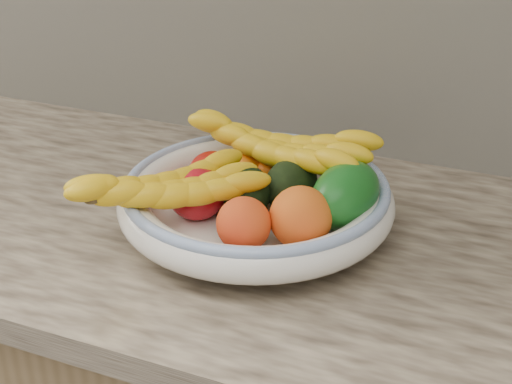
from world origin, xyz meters
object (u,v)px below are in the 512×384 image
object	(u,v)px
banana_bunch_back	(276,152)
banana_bunch_front	(167,193)
fruit_bowl	(256,199)
green_mango	(345,195)

from	to	relation	value
banana_bunch_back	banana_bunch_front	bearing A→B (deg)	-110.84
fruit_bowl	banana_bunch_front	xyz separation A→B (m)	(-0.09, -0.09, 0.03)
green_mango	banana_bunch_front	world-z (taller)	green_mango
fruit_bowl	banana_bunch_back	world-z (taller)	banana_bunch_back
banana_bunch_back	banana_bunch_front	world-z (taller)	banana_bunch_back
green_mango	banana_bunch_front	size ratio (longest dim) A/B	0.45
fruit_bowl	green_mango	distance (m)	0.13
green_mango	fruit_bowl	bearing A→B (deg)	-165.51
green_mango	banana_bunch_back	xyz separation A→B (m)	(-0.13, 0.07, 0.01)
banana_bunch_front	green_mango	bearing A→B (deg)	-25.29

